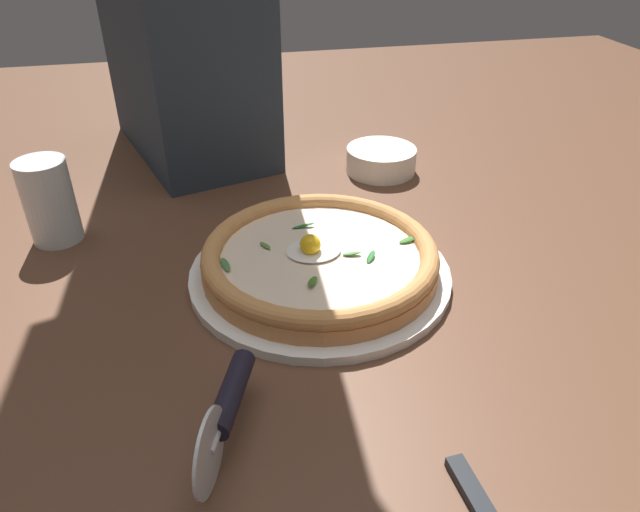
# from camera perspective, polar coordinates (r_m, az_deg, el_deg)

# --- Properties ---
(ground_plane) EXTENTS (2.40, 2.40, 0.03)m
(ground_plane) POSITION_cam_1_polar(r_m,az_deg,el_deg) (0.74, 1.64, -3.96)
(ground_plane) COLOR brown
(ground_plane) RESTS_ON ground
(pizza_plate) EXTENTS (0.33, 0.33, 0.01)m
(pizza_plate) POSITION_cam_1_polar(r_m,az_deg,el_deg) (0.74, -0.00, -1.69)
(pizza_plate) COLOR white
(pizza_plate) RESTS_ON ground
(pizza) EXTENTS (0.30, 0.30, 0.05)m
(pizza) POSITION_cam_1_polar(r_m,az_deg,el_deg) (0.73, -0.01, -0.09)
(pizza) COLOR #CF884E
(pizza) RESTS_ON pizza_plate
(side_bowl) EXTENTS (0.12, 0.12, 0.04)m
(side_bowl) POSITION_cam_1_polar(r_m,az_deg,el_deg) (1.03, 5.99, 9.34)
(side_bowl) COLOR white
(side_bowl) RESTS_ON ground
(pizza_cutter) EXTENTS (0.07, 0.15, 0.08)m
(pizza_cutter) POSITION_cam_1_polar(r_m,az_deg,el_deg) (0.53, -9.22, -14.51)
(pizza_cutter) COLOR silver
(pizza_cutter) RESTS_ON ground
(drinking_glass) EXTENTS (0.07, 0.07, 0.12)m
(drinking_glass) POSITION_cam_1_polar(r_m,az_deg,el_deg) (0.88, -24.86, 4.38)
(drinking_glass) COLOR silver
(drinking_glass) RESTS_ON ground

